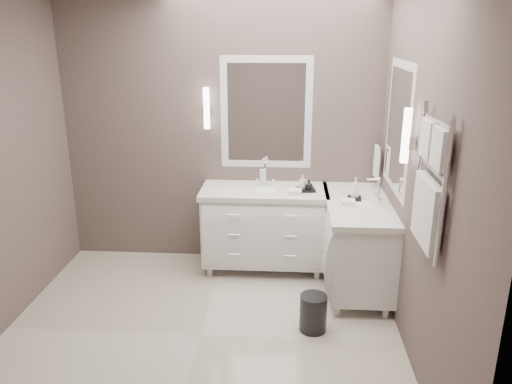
# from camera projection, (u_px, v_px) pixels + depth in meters

# --- Properties ---
(floor) EXTENTS (3.20, 3.00, 0.01)m
(floor) POSITION_uv_depth(u_px,v_px,m) (201.00, 336.00, 4.00)
(floor) COLOR beige
(floor) RESTS_ON ground
(wall_back) EXTENTS (3.20, 0.01, 2.70)m
(wall_back) POSITION_uv_depth(u_px,v_px,m) (221.00, 132.00, 5.01)
(wall_back) COLOR #544743
(wall_back) RESTS_ON floor
(wall_front) EXTENTS (3.20, 0.01, 2.70)m
(wall_front) POSITION_uv_depth(u_px,v_px,m) (130.00, 270.00, 2.15)
(wall_front) COLOR #544743
(wall_front) RESTS_ON floor
(wall_right) EXTENTS (0.01, 3.00, 2.70)m
(wall_right) POSITION_uv_depth(u_px,v_px,m) (421.00, 178.00, 3.48)
(wall_right) COLOR #544743
(wall_right) RESTS_ON floor
(vanity_back) EXTENTS (1.24, 0.59, 0.97)m
(vanity_back) POSITION_uv_depth(u_px,v_px,m) (264.00, 224.00, 4.98)
(vanity_back) COLOR white
(vanity_back) RESTS_ON floor
(vanity_right) EXTENTS (0.59, 1.24, 0.97)m
(vanity_right) POSITION_uv_depth(u_px,v_px,m) (357.00, 239.00, 4.62)
(vanity_right) COLOR white
(vanity_right) RESTS_ON floor
(mirror_back) EXTENTS (0.90, 0.02, 1.10)m
(mirror_back) POSITION_uv_depth(u_px,v_px,m) (266.00, 113.00, 4.90)
(mirror_back) COLOR white
(mirror_back) RESTS_ON wall_back
(mirror_right) EXTENTS (0.02, 0.90, 1.10)m
(mirror_right) POSITION_uv_depth(u_px,v_px,m) (398.00, 128.00, 4.18)
(mirror_right) COLOR white
(mirror_right) RESTS_ON wall_right
(sconce_back) EXTENTS (0.06, 0.06, 0.40)m
(sconce_back) POSITION_uv_depth(u_px,v_px,m) (207.00, 109.00, 4.86)
(sconce_back) COLOR white
(sconce_back) RESTS_ON wall_back
(sconce_right) EXTENTS (0.06, 0.06, 0.40)m
(sconce_right) POSITION_uv_depth(u_px,v_px,m) (406.00, 137.00, 3.62)
(sconce_right) COLOR white
(sconce_right) RESTS_ON wall_right
(towel_bar_corner) EXTENTS (0.03, 0.22, 0.30)m
(towel_bar_corner) POSITION_uv_depth(u_px,v_px,m) (377.00, 161.00, 4.85)
(towel_bar_corner) COLOR white
(towel_bar_corner) RESTS_ON wall_right
(towel_ladder) EXTENTS (0.06, 0.58, 0.90)m
(towel_ladder) POSITION_uv_depth(u_px,v_px,m) (429.00, 189.00, 3.09)
(towel_ladder) COLOR white
(towel_ladder) RESTS_ON wall_right
(waste_bin) EXTENTS (0.25, 0.25, 0.31)m
(waste_bin) POSITION_uv_depth(u_px,v_px,m) (313.00, 313.00, 4.03)
(waste_bin) COLOR black
(waste_bin) RESTS_ON floor
(amenity_tray_back) EXTENTS (0.19, 0.15, 0.03)m
(amenity_tray_back) POSITION_uv_depth(u_px,v_px,m) (305.00, 190.00, 4.80)
(amenity_tray_back) COLOR black
(amenity_tray_back) RESTS_ON vanity_back
(amenity_tray_right) EXTENTS (0.14, 0.17, 0.02)m
(amenity_tray_right) POSITION_uv_depth(u_px,v_px,m) (354.00, 199.00, 4.55)
(amenity_tray_right) COLOR black
(amenity_tray_right) RESTS_ON vanity_right
(water_bottle) EXTENTS (0.07, 0.07, 0.18)m
(water_bottle) POSITION_uv_depth(u_px,v_px,m) (263.00, 179.00, 4.88)
(water_bottle) COLOR silver
(water_bottle) RESTS_ON vanity_back
(soap_bottle_a) EXTENTS (0.07, 0.07, 0.12)m
(soap_bottle_a) POSITION_uv_depth(u_px,v_px,m) (303.00, 182.00, 4.80)
(soap_bottle_a) COLOR white
(soap_bottle_a) RESTS_ON amenity_tray_back
(soap_bottle_b) EXTENTS (0.09, 0.09, 0.09)m
(soap_bottle_b) POSITION_uv_depth(u_px,v_px,m) (309.00, 185.00, 4.75)
(soap_bottle_b) COLOR black
(soap_bottle_b) RESTS_ON amenity_tray_back
(soap_bottle_c) EXTENTS (0.08, 0.08, 0.19)m
(soap_bottle_c) POSITION_uv_depth(u_px,v_px,m) (355.00, 188.00, 4.51)
(soap_bottle_c) COLOR white
(soap_bottle_c) RESTS_ON amenity_tray_right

